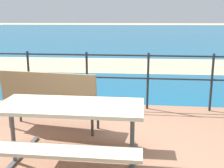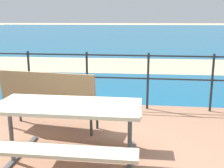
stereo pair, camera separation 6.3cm
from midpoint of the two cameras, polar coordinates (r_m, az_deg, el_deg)
name	(u,v)px [view 2 (the right image)]	position (r m, az deg, el deg)	size (l,w,h in m)	color
sea_water	(144,31)	(42.91, 6.57, 10.69)	(90.00, 90.00, 0.01)	#145B84
beach_strip	(132,65)	(10.99, 4.33, 3.88)	(54.00, 3.64, 0.01)	tan
picnic_table	(68,119)	(3.25, -8.37, -7.03)	(1.66, 1.41, 0.76)	#BCAD93
park_bench	(49,95)	(4.38, -12.23, -2.27)	(1.57, 0.60, 0.94)	#8C704C
railing_fence	(117,74)	(5.36, 1.38, 2.10)	(5.94, 0.04, 1.09)	#1E2328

